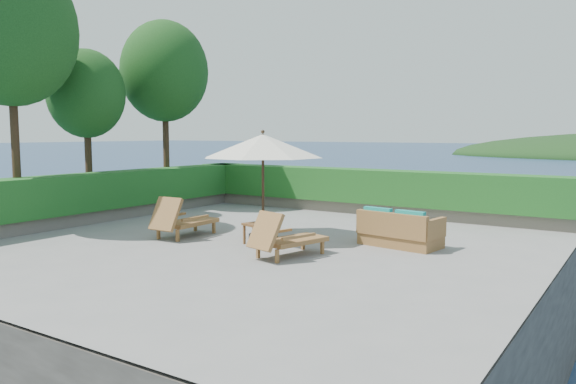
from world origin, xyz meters
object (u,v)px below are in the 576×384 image
Objects in this scene: patio_umbrella at (263,147)px; wicker_loveseat at (399,232)px; lounge_left at (182,220)px; side_table at (255,227)px; lounge_right at (285,238)px.

patio_umbrella is 3.61m from wicker_loveseat.
patio_umbrella is at bearing 27.10° from lounge_left.
wicker_loveseat reaches higher than side_table.
lounge_left reaches higher than wicker_loveseat.
patio_umbrella is at bearing 111.39° from side_table.
lounge_left is 3.26m from lounge_right.
side_table is (-1.27, 0.72, -0.01)m from lounge_right.
lounge_right is at bearing -115.31° from wicker_loveseat.
lounge_right is at bearing -42.19° from patio_umbrella.
side_table is at bearing -142.97° from wicker_loveseat.
wicker_loveseat is at bearing 15.77° from patio_umbrella.
lounge_right is (1.53, -1.38, -1.74)m from patio_umbrella.
wicker_loveseat is at bearing 28.78° from side_table.
patio_umbrella reaches higher than wicker_loveseat.
lounge_left is 0.99× the size of lounge_right.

